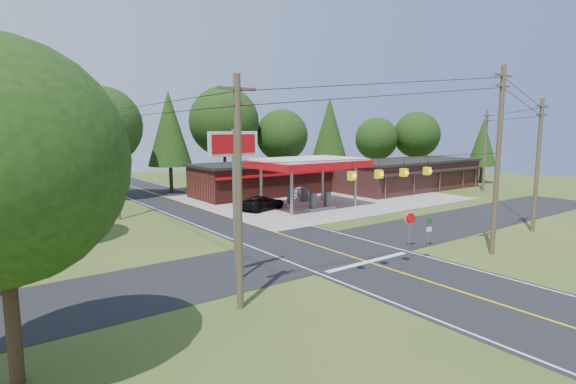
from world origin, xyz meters
TOP-DOWN VIEW (x-y plane):
  - ground at (0.00, 0.00)m, footprint 120.00×120.00m
  - main_highway at (0.00, 0.00)m, footprint 8.00×120.00m
  - cross_road at (0.00, 0.00)m, footprint 70.00×7.00m
  - lane_center_yellow at (0.00, 0.00)m, footprint 0.15×110.00m
  - gas_canopy at (9.00, 13.00)m, footprint 10.60×7.40m
  - convenience_store at (10.00, 22.98)m, footprint 16.40×7.55m
  - strip_building at (28.00, 15.98)m, footprint 20.40×8.75m
  - utility_pole_near_right at (7.50, -7.00)m, footprint 1.80×0.30m
  - utility_pole_near_left at (-9.50, -5.00)m, footprint 1.80×0.30m
  - utility_pole_far_left at (-8.00, 18.00)m, footprint 1.80×0.30m
  - utility_pole_right_b at (16.00, -5.50)m, footprint 1.80×0.30m
  - utility_pole_far_right at (34.00, 9.00)m, footprint 1.80×0.30m
  - utility_pole_north at (-6.50, 35.00)m, footprint 0.30×0.30m
  - overhead_beacons at (-1.00, -6.00)m, footprint 17.04×2.04m
  - treeline_backdrop at (0.82, 24.01)m, footprint 70.27×51.59m
  - suv_car at (4.50, 14.50)m, footprint 6.00×6.00m
  - sedan_car at (12.00, 17.79)m, footprint 4.72×4.72m
  - big_stop_sign at (-8.00, -2.01)m, footprint 2.88×0.35m
  - octagonal_stop_sign at (4.50, -3.01)m, footprint 0.81×0.31m
  - route_sign_post at (5.80, -3.52)m, footprint 0.47×0.11m

SIDE VIEW (x-z plane):
  - ground at x=0.00m, z-range 0.00..0.00m
  - main_highway at x=0.00m, z-range 0.00..0.02m
  - cross_road at x=0.00m, z-range 0.00..0.03m
  - lane_center_yellow at x=0.00m, z-range 0.02..0.03m
  - sedan_car at x=12.00m, z-range 0.00..1.27m
  - suv_car at x=4.50m, z-range 0.00..1.35m
  - route_sign_post at x=5.80m, z-range 0.22..2.50m
  - octagonal_stop_sign at x=4.50m, z-range 0.59..3.01m
  - strip_building at x=28.00m, z-range 0.01..3.81m
  - convenience_store at x=10.00m, z-range 0.02..3.82m
  - gas_canopy at x=9.00m, z-range 1.83..6.70m
  - utility_pole_north at x=-6.50m, z-range 0.00..9.50m
  - utility_pole_near_left at x=-9.50m, z-range 0.20..10.20m
  - utility_pole_far_left at x=-8.00m, z-range 0.20..10.20m
  - utility_pole_right_b at x=16.00m, z-range 0.20..10.20m
  - utility_pole_far_right at x=34.00m, z-range 0.20..10.20m
  - big_stop_sign at x=-8.00m, z-range 1.99..9.74m
  - utility_pole_near_right at x=7.50m, z-range 0.21..11.71m
  - overhead_beacons at x=-1.00m, z-range 5.70..6.73m
  - treeline_backdrop at x=0.82m, z-range 0.84..14.14m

